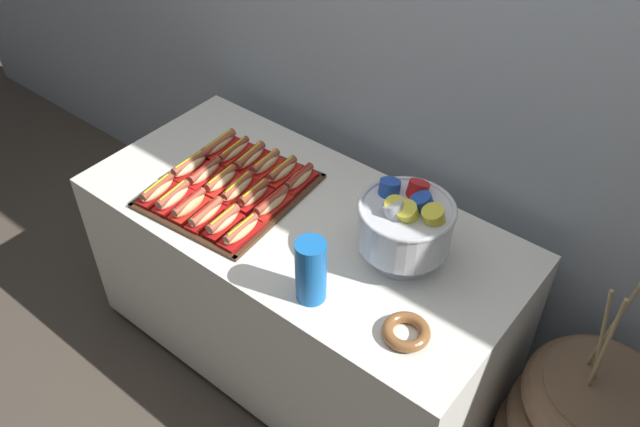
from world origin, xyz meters
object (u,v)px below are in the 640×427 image
(punch_bowl, at_px, (406,223))
(cup_stack, at_px, (311,271))
(buffet_table, at_px, (301,285))
(donut, at_px, (406,332))
(hot_dog_9, at_px, (237,189))
(hot_dog_1, at_px, (173,197))
(hot_dog_13, at_px, (234,152))
(hot_dog_3, at_px, (206,214))
(hot_dog_0, at_px, (157,190))
(hot_dog_14, at_px, (250,158))
(hot_dog_5, at_px, (241,231))
(hot_dog_7, at_px, (205,173))
(hot_dog_12, at_px, (219,145))
(serving_tray, at_px, (230,191))
(hot_dog_11, at_px, (271,203))
(hot_dog_16, at_px, (282,172))
(hot_dog_8, at_px, (221,181))
(hot_dog_17, at_px, (299,179))
(hot_dog_4, at_px, (223,222))
(hot_dog_6, at_px, (189,166))
(hot_dog_10, at_px, (254,195))
(hot_dog_15, at_px, (266,164))
(hot_dog_2, at_px, (189,205))

(punch_bowl, bearing_deg, cup_stack, -112.53)
(buffet_table, bearing_deg, donut, -19.88)
(hot_dog_9, distance_m, cup_stack, 0.55)
(hot_dog_1, relative_size, hot_dog_13, 0.92)
(hot_dog_1, height_order, hot_dog_3, hot_dog_1)
(hot_dog_0, height_order, hot_dog_14, hot_dog_0)
(hot_dog_0, bearing_deg, hot_dog_13, 82.22)
(hot_dog_5, xyz_separation_m, donut, (0.64, 0.00, -0.02))
(hot_dog_5, distance_m, hot_dog_7, 0.34)
(hot_dog_1, relative_size, hot_dog_12, 0.90)
(serving_tray, xyz_separation_m, hot_dog_1, (-0.10, -0.17, 0.03))
(hot_dog_11, bearing_deg, hot_dog_16, 119.47)
(buffet_table, relative_size, hot_dog_8, 9.76)
(hot_dog_7, bearing_deg, hot_dog_0, -109.42)
(hot_dog_7, distance_m, donut, 0.97)
(hot_dog_3, bearing_deg, hot_dog_17, 70.58)
(hot_dog_4, height_order, hot_dog_12, hot_dog_4)
(punch_bowl, distance_m, cup_stack, 0.33)
(donut, bearing_deg, hot_dog_17, 154.00)
(hot_dog_6, distance_m, hot_dog_7, 0.08)
(hot_dog_5, relative_size, punch_bowl, 0.57)
(punch_bowl, bearing_deg, hot_dog_10, -170.24)
(buffet_table, bearing_deg, hot_dog_12, 169.41)
(hot_dog_16, xyz_separation_m, punch_bowl, (0.57, -0.07, 0.12))
(hot_dog_1, relative_size, hot_dog_15, 1.05)
(buffet_table, distance_m, hot_dog_11, 0.40)
(hot_dog_1, relative_size, hot_dog_16, 1.00)
(hot_dog_16, bearing_deg, hot_dog_17, 5.03)
(serving_tray, relative_size, hot_dog_7, 3.34)
(hot_dog_4, distance_m, hot_dog_12, 0.45)
(hot_dog_9, height_order, hot_dog_15, hot_dog_15)
(hot_dog_1, bearing_deg, hot_dog_3, 5.03)
(hot_dog_12, bearing_deg, hot_dog_4, -42.70)
(hot_dog_4, bearing_deg, hot_dog_0, -174.97)
(hot_dog_6, height_order, hot_dog_12, hot_dog_6)
(cup_stack, bearing_deg, hot_dog_4, 173.86)
(hot_dog_2, bearing_deg, serving_tray, 82.22)
(serving_tray, relative_size, hot_dog_15, 3.61)
(hot_dog_2, distance_m, hot_dog_10, 0.22)
(hot_dog_0, bearing_deg, punch_bowl, 18.85)
(serving_tray, xyz_separation_m, hot_dog_7, (-0.11, -0.01, 0.03))
(buffet_table, distance_m, hot_dog_3, 0.50)
(donut, bearing_deg, buffet_table, 160.12)
(hot_dog_1, distance_m, hot_dog_15, 0.36)
(hot_dog_2, relative_size, hot_dog_17, 1.01)
(serving_tray, distance_m, hot_dog_11, 0.19)
(hot_dog_16, relative_size, cup_stack, 0.75)
(hot_dog_17, bearing_deg, hot_dog_16, -174.97)
(hot_dog_17, bearing_deg, hot_dog_9, -127.25)
(hot_dog_1, distance_m, hot_dog_2, 0.08)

